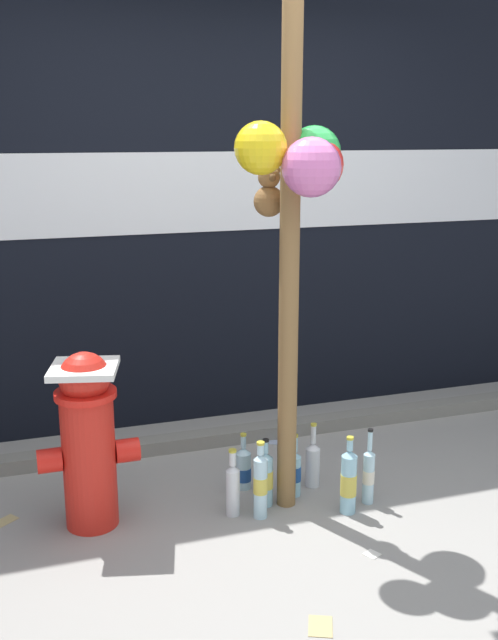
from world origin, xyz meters
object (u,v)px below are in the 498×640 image
(bottle_2, at_px, (349,481))
(bottle_3, at_px, (260,484))
(memorial_post, at_px, (298,131))
(bottle_0, at_px, (294,472))
(bottle_7, at_px, (369,475))
(bottle_4, at_px, (243,468))
(bottle_1, at_px, (266,478))
(fire_hydrant, at_px, (88,437))
(bottle_6, at_px, (313,463))
(bottle_5, at_px, (233,488))

(bottle_2, height_order, bottle_3, bottle_2)
(memorial_post, relative_size, bottle_0, 9.39)
(bottle_3, xyz_separation_m, bottle_7, (0.55, -0.03, -0.02))
(bottle_4, bearing_deg, bottle_1, -76.68)
(fire_hydrant, distance_m, bottle_2, 1.24)
(bottle_6, bearing_deg, bottle_1, -159.09)
(memorial_post, relative_size, bottle_7, 7.87)
(fire_hydrant, distance_m, bottle_5, 0.72)
(bottle_5, bearing_deg, memorial_post, -3.74)
(memorial_post, xyz_separation_m, bottle_2, (0.24, -0.13, -1.62))
(bottle_2, bearing_deg, bottle_1, 151.69)
(bottle_2, relative_size, bottle_4, 1.30)
(bottle_5, bearing_deg, bottle_0, 14.60)
(bottle_3, bearing_deg, memorial_post, 13.71)
(bottle_1, relative_size, bottle_4, 1.16)
(bottle_0, bearing_deg, bottle_3, -146.46)
(bottle_0, bearing_deg, bottle_7, -30.33)
(memorial_post, relative_size, bottle_2, 7.87)
(bottle_1, relative_size, bottle_6, 1.01)
(memorial_post, bearing_deg, bottle_4, 121.79)
(bottle_1, xyz_separation_m, bottle_3, (-0.06, -0.10, 0.03))
(bottle_0, relative_size, bottle_2, 0.84)
(memorial_post, bearing_deg, bottle_7, -11.59)
(fire_hydrant, height_order, bottle_7, fire_hydrant)
(memorial_post, xyz_separation_m, bottle_4, (-0.16, 0.26, -1.67))
(bottle_4, bearing_deg, bottle_0, -35.16)
(bottle_6, bearing_deg, bottle_3, -148.96)
(bottle_0, distance_m, bottle_2, 0.31)
(fire_hydrant, distance_m, bottle_6, 1.17)
(bottle_1, xyz_separation_m, bottle_6, (0.30, 0.11, -0.01))
(bottle_0, distance_m, bottle_7, 0.37)
(bottle_0, xyz_separation_m, bottle_1, (-0.17, -0.05, 0.02))
(bottle_3, height_order, bottle_6, bottle_3)
(bottle_1, bearing_deg, bottle_7, -15.59)
(fire_hydrant, distance_m, bottle_4, 0.85)
(bottle_2, height_order, bottle_6, bottle_2)
(bottle_0, xyz_separation_m, bottle_7, (0.32, -0.19, 0.02))
(bottle_1, height_order, bottle_4, bottle_1)
(bottle_5, bearing_deg, bottle_1, 12.70)
(bottle_0, bearing_deg, bottle_5, -165.40)
(memorial_post, relative_size, bottle_1, 8.84)
(memorial_post, xyz_separation_m, bottle_3, (-0.18, -0.04, -1.61))
(fire_hydrant, bearing_deg, bottle_0, -2.04)
(bottle_1, height_order, bottle_5, bottle_1)
(bottle_0, xyz_separation_m, bottle_2, (0.18, -0.24, 0.03))
(bottle_4, xyz_separation_m, bottle_5, (-0.13, -0.24, 0.03))
(memorial_post, distance_m, bottle_6, 1.67)
(fire_hydrant, height_order, bottle_5, fire_hydrant)
(fire_hydrant, xyz_separation_m, bottle_3, (0.77, -0.19, -0.27))
(bottle_0, relative_size, bottle_3, 0.85)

